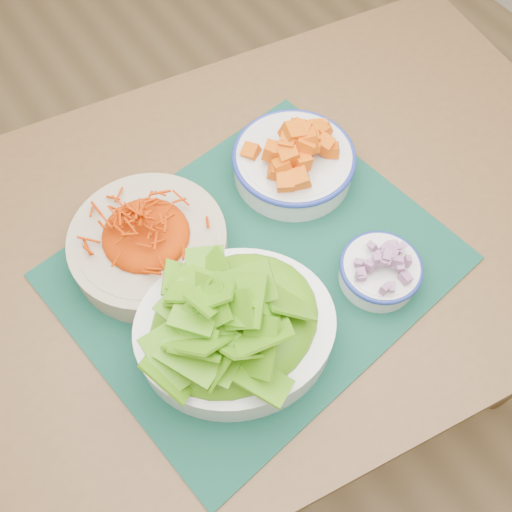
{
  "coord_description": "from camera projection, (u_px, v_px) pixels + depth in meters",
  "views": [
    {
      "loc": [
        -0.21,
        -0.33,
        1.5
      ],
      "look_at": [
        0.02,
        0.01,
        0.78
      ],
      "focal_mm": 40.0,
      "sensor_mm": 36.0,
      "label": 1
    }
  ],
  "objects": [
    {
      "name": "placemat",
      "position": [
        256.0,
        267.0,
        0.85
      ],
      "size": [
        0.59,
        0.51,
        0.0
      ],
      "primitive_type": "cube",
      "rotation": [
        0.0,
        0.0,
        0.13
      ],
      "color": "#092D22",
      "rests_on": "table"
    },
    {
      "name": "onion_bowl",
      "position": [
        380.0,
        269.0,
        0.82
      ],
      "size": [
        0.14,
        0.14,
        0.06
      ],
      "rotation": [
        0.0,
        0.0,
        0.29
      ],
      "color": "silver",
      "rests_on": "placemat"
    },
    {
      "name": "squash_bowl",
      "position": [
        294.0,
        155.0,
        0.9
      ],
      "size": [
        0.23,
        0.23,
        0.1
      ],
      "rotation": [
        0.0,
        0.0,
        -0.21
      ],
      "color": "silver",
      "rests_on": "placemat"
    },
    {
      "name": "table",
      "position": [
        274.0,
        259.0,
        0.99
      ],
      "size": [
        1.22,
        0.9,
        0.75
      ],
      "rotation": [
        0.0,
        0.0,
        -0.14
      ],
      "color": "brown",
      "rests_on": "ground"
    },
    {
      "name": "carrot_bowl",
      "position": [
        147.0,
        240.0,
        0.82
      ],
      "size": [
        0.3,
        0.3,
        0.09
      ],
      "rotation": [
        0.0,
        0.0,
        -0.39
      ],
      "color": "tan",
      "rests_on": "placemat"
    },
    {
      "name": "ground",
      "position": [
        253.0,
        410.0,
        1.5
      ],
      "size": [
        4.0,
        4.0,
        0.0
      ],
      "primitive_type": "plane",
      "color": "#A68150",
      "rests_on": "ground"
    },
    {
      "name": "lettuce_bowl",
      "position": [
        235.0,
        322.0,
        0.74
      ],
      "size": [
        0.34,
        0.31,
        0.13
      ],
      "rotation": [
        0.0,
        0.0,
        -0.4
      ],
      "color": "white",
      "rests_on": "placemat"
    }
  ]
}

